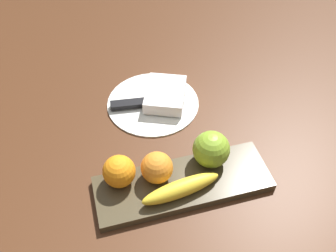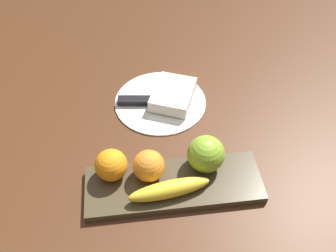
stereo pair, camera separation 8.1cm
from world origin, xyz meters
name	(u,v)px [view 1 (the left image)]	position (x,y,z in m)	size (l,w,h in m)	color
ground_plane	(189,202)	(0.00, 0.00, 0.00)	(2.40, 2.40, 0.00)	#4C2A17
fruit_tray	(185,183)	(0.00, 0.04, 0.01)	(0.35, 0.12, 0.02)	#453C27
apple	(211,149)	(0.07, 0.07, 0.06)	(0.08, 0.08, 0.08)	#85B02E
banana	(181,188)	(-0.01, 0.01, 0.04)	(0.16, 0.03, 0.03)	yellow
orange_near_apple	(157,168)	(-0.05, 0.06, 0.05)	(0.06, 0.06, 0.06)	orange
orange_near_banana	(119,171)	(-0.12, 0.07, 0.05)	(0.06, 0.06, 0.06)	orange
dinner_plate	(154,102)	(0.00, 0.29, 0.00)	(0.22, 0.22, 0.01)	white
folded_napkin	(165,94)	(0.03, 0.29, 0.02)	(0.09, 0.12, 0.03)	white
knife	(136,104)	(-0.04, 0.29, 0.01)	(0.18, 0.04, 0.01)	silver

